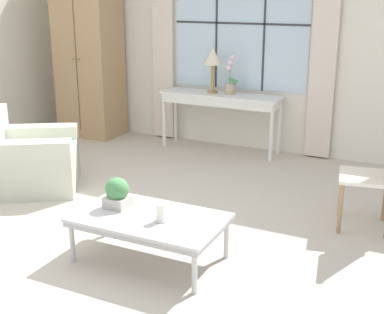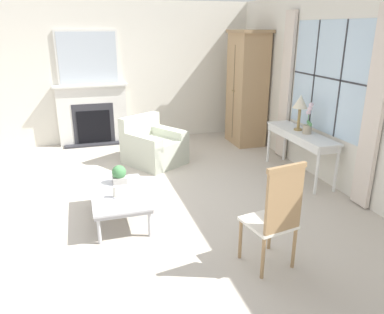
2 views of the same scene
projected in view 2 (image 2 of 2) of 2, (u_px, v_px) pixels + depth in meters
The scene contains 13 objects.
ground_plane at pixel (131, 199), 5.27m from camera, with size 14.00×14.00×0.00m, color #BCB2A3.
wall_back_windowed at pixel (327, 90), 5.62m from camera, with size 7.20×0.14×2.80m.
wall_left at pixel (136, 73), 7.71m from camera, with size 0.06×7.20×2.80m, color silver.
fireplace at pixel (92, 108), 7.57m from camera, with size 0.34×1.44×2.25m.
armoire at pixel (247, 88), 7.50m from camera, with size 0.89×0.63×2.25m.
console_table at pixel (301, 137), 5.92m from camera, with size 1.54×0.40×0.73m.
table_lamp at pixel (300, 103), 5.86m from camera, with size 0.23×0.23×0.56m.
potted_orchid at pixel (308, 123), 5.74m from camera, with size 0.17×0.13×0.49m.
armchair_upholstered at pixel (153, 148), 6.58m from camera, with size 1.20×1.18×0.82m.
side_chair_wooden at pixel (276, 213), 3.56m from camera, with size 0.51×0.51×1.13m.
coffee_table at pixel (119, 195), 4.62m from camera, with size 1.13×0.67×0.36m.
potted_plant_small at pixel (119, 174), 4.86m from camera, with size 0.18×0.18×0.24m.
pillar_candle at pixel (116, 192), 4.46m from camera, with size 0.09×0.09×0.15m.
Camera 2 is at (4.83, -0.54, 2.29)m, focal length 35.00 mm.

